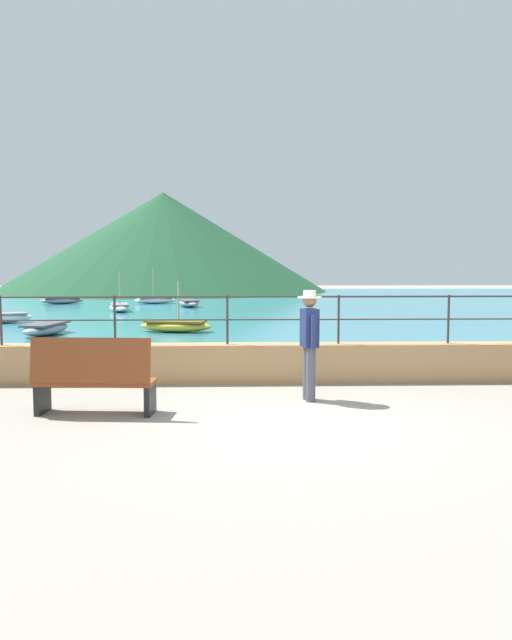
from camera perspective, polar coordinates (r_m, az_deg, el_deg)
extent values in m
plane|color=gray|center=(8.31, 4.24, -9.82)|extent=(120.00, 120.00, 0.00)
cube|color=tan|center=(11.36, 2.52, -3.98)|extent=(20.00, 0.56, 0.70)
cylinder|color=#383330|center=(12.00, -22.59, -0.04)|extent=(0.04, 0.04, 0.90)
cylinder|color=#383330|center=(11.44, -12.97, -0.01)|extent=(0.04, 0.04, 0.90)
cylinder|color=#383330|center=(11.23, -2.67, 0.02)|extent=(0.04, 0.04, 0.90)
cylinder|color=#383330|center=(11.39, 7.67, 0.05)|extent=(0.04, 0.04, 0.90)
cylinder|color=#383330|center=(11.90, 17.42, 0.08)|extent=(0.04, 0.04, 0.90)
cylinder|color=#383330|center=(11.24, 2.54, 2.17)|extent=(18.40, 0.04, 0.04)
cylinder|color=#383330|center=(11.26, 2.53, 0.04)|extent=(18.40, 0.03, 0.03)
cube|color=teal|center=(33.90, -0.44, 1.47)|extent=(64.00, 44.32, 0.06)
cone|color=#1E4C2D|center=(52.17, -8.56, 7.14)|extent=(27.32, 27.32, 8.23)
cube|color=brown|center=(9.19, -14.65, -5.60)|extent=(1.74, 0.66, 0.06)
cube|color=brown|center=(8.92, -15.12, -3.64)|extent=(1.71, 0.29, 0.64)
cube|color=black|center=(9.50, -19.19, -6.87)|extent=(0.12, 0.47, 0.43)
cube|color=black|center=(9.03, -9.79, -7.27)|extent=(0.12, 0.47, 0.43)
cylinder|color=#4C4C56|center=(9.88, 4.80, -4.89)|extent=(0.15, 0.15, 0.86)
cylinder|color=#4C4C56|center=(9.71, 5.10, -5.06)|extent=(0.15, 0.15, 0.86)
cube|color=navy|center=(9.70, 4.98, -0.72)|extent=(0.28, 0.39, 0.60)
cylinder|color=navy|center=(9.93, 4.59, -0.82)|extent=(0.09, 0.09, 0.52)
cylinder|color=navy|center=(9.47, 5.39, -1.11)|extent=(0.09, 0.09, 0.52)
sphere|color=#9E7051|center=(9.66, 5.00, 1.82)|extent=(0.22, 0.22, 0.22)
cylinder|color=beige|center=(9.66, 5.00, 2.11)|extent=(0.38, 0.38, 0.02)
cylinder|color=beige|center=(9.66, 5.00, 2.46)|extent=(0.20, 0.20, 0.10)
ellipsoid|color=gold|center=(19.51, -7.46, -0.58)|extent=(2.44, 1.38, 0.36)
cube|color=brown|center=(19.49, -7.46, -0.14)|extent=(1.96, 1.14, 0.06)
cylinder|color=#B2A899|center=(19.41, -7.21, 1.75)|extent=(0.06, 0.06, 1.23)
ellipsoid|color=white|center=(34.49, -9.34, 1.81)|extent=(2.46, 1.56, 0.36)
cube|color=gray|center=(34.48, -9.34, 2.06)|extent=(1.99, 1.29, 0.06)
cylinder|color=#B2A899|center=(34.43, -9.53, 3.42)|extent=(0.06, 0.06, 1.57)
ellipsoid|color=gray|center=(19.59, -18.91, -0.78)|extent=(1.27, 2.42, 0.36)
cube|color=#4D4D51|center=(19.57, -18.92, -0.35)|extent=(1.06, 1.94, 0.06)
ellipsoid|color=gray|center=(31.57, -6.26, 1.56)|extent=(1.52, 2.46, 0.36)
cube|color=#4D4D51|center=(31.56, -6.26, 1.83)|extent=(1.26, 1.98, 0.06)
ellipsoid|color=white|center=(28.78, -12.52, 1.14)|extent=(1.42, 2.45, 0.36)
cube|color=gray|center=(28.77, -12.53, 1.43)|extent=(1.18, 1.97, 0.06)
cylinder|color=#B2A899|center=(28.64, -12.55, 2.96)|extent=(0.06, 0.06, 1.48)
ellipsoid|color=gray|center=(35.43, -17.55, 1.73)|extent=(2.47, 1.77, 0.36)
cube|color=#4D4D51|center=(35.42, -17.56, 1.97)|extent=(1.99, 1.46, 0.06)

